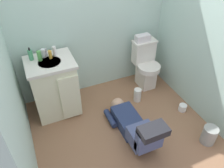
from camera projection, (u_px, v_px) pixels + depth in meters
name	position (u px, v px, depth m)	size (l,w,h in m)	color
ground_plane	(120.00, 127.00, 3.02)	(2.72, 2.93, 0.04)	#8B6246
wall_back	(90.00, 13.00, 2.99)	(2.38, 0.08, 2.40)	#ACCCC0
wall_left	(1.00, 73.00, 1.90)	(0.08, 1.93, 2.40)	#ACCCC0
wall_right	(211.00, 27.00, 2.63)	(0.08, 1.93, 2.40)	#ACCCC0
toilet	(146.00, 65.00, 3.51)	(0.36, 0.46, 0.75)	silver
vanity_cabinet	(55.00, 87.00, 3.00)	(0.60, 0.53, 0.82)	beige
faucet	(46.00, 52.00, 2.83)	(0.02, 0.02, 0.10)	silver
person_plumber	(135.00, 126.00, 2.77)	(0.39, 1.06, 0.52)	navy
tissue_box	(143.00, 38.00, 3.29)	(0.22, 0.11, 0.10)	silver
soap_dispenser	(31.00, 55.00, 2.74)	(0.06, 0.06, 0.17)	#459264
bottle_green	(39.00, 56.00, 2.73)	(0.05, 0.05, 0.13)	#51A14C
bottle_clear	(43.00, 53.00, 2.80)	(0.05, 0.05, 0.11)	silver
bottle_amber	(50.00, 55.00, 2.78)	(0.04, 0.04, 0.11)	gold
bottle_white	(55.00, 51.00, 2.82)	(0.05, 0.05, 0.13)	silver
trash_can	(209.00, 135.00, 2.73)	(0.18, 0.18, 0.24)	gray
paper_towel_roll	(137.00, 95.00, 3.34)	(0.11, 0.11, 0.21)	white
toilet_paper_roll	(183.00, 108.00, 3.21)	(0.11, 0.11, 0.10)	white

